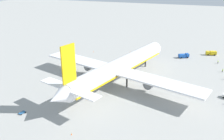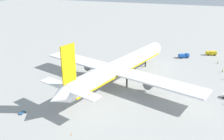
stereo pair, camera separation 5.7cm
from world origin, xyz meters
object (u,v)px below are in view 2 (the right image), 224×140
at_px(ground_worker_3, 218,62).
at_px(traffic_cone_0, 71,134).
at_px(traffic_cone_2, 93,52).
at_px(traffic_cone_1, 130,52).
at_px(service_truck_0, 184,56).
at_px(airliner, 119,67).
at_px(baggage_cart_0, 22,113).
at_px(service_truck_2, 211,53).
at_px(ground_worker_0, 223,70).

relative_size(ground_worker_3, traffic_cone_0, 3.15).
bearing_deg(traffic_cone_0, traffic_cone_2, 18.82).
height_order(traffic_cone_0, traffic_cone_1, same).
bearing_deg(service_truck_0, traffic_cone_0, 162.50).
distance_m(airliner, traffic_cone_2, 47.11).
bearing_deg(baggage_cart_0, ground_worker_3, -41.26).
distance_m(service_truck_0, baggage_cart_0, 93.84).
distance_m(service_truck_0, traffic_cone_2, 53.84).
distance_m(service_truck_2, traffic_cone_1, 48.28).
distance_m(service_truck_2, ground_worker_0, 26.91).
distance_m(service_truck_2, ground_worker_3, 14.40).
height_order(service_truck_2, traffic_cone_0, service_truck_2).
xyz_separation_m(airliner, ground_worker_0, (28.26, -44.54, -6.47)).
xyz_separation_m(baggage_cart_0, ground_worker_0, (64.00, -68.55, 0.62)).
relative_size(service_truck_0, traffic_cone_0, 11.34).
height_order(traffic_cone_0, traffic_cone_2, same).
distance_m(service_truck_0, traffic_cone_1, 32.01).
xyz_separation_m(service_truck_0, baggage_cart_0, (-80.09, 48.89, -1.06)).
bearing_deg(traffic_cone_0, airliner, -2.74).
height_order(service_truck_0, service_truck_2, service_truck_2).
bearing_deg(airliner, traffic_cone_2, 37.62).
bearing_deg(airliner, ground_worker_0, -57.60).
relative_size(service_truck_0, traffic_cone_1, 11.34).
bearing_deg(traffic_cone_1, ground_worker_3, -94.01).
xyz_separation_m(traffic_cone_0, traffic_cone_1, (85.03, 5.15, 0.00)).
xyz_separation_m(ground_worker_3, traffic_cone_2, (-3.84, 71.52, -0.61)).
bearing_deg(traffic_cone_0, service_truck_0, -17.50).
xyz_separation_m(traffic_cone_1, traffic_cone_2, (-7.36, 21.33, 0.00)).
height_order(service_truck_0, ground_worker_3, service_truck_0).
relative_size(service_truck_2, ground_worker_0, 3.63).
bearing_deg(baggage_cart_0, service_truck_0, -31.40).
distance_m(ground_worker_3, traffic_cone_2, 71.63).
xyz_separation_m(service_truck_0, traffic_cone_2, (-7.46, 53.31, -1.05)).
distance_m(ground_worker_3, traffic_cone_0, 93.14).
height_order(airliner, service_truck_0, airliner).
bearing_deg(service_truck_0, traffic_cone_2, 97.97).
relative_size(baggage_cart_0, ground_worker_0, 1.74).
bearing_deg(service_truck_2, traffic_cone_2, 104.65).
height_order(airliner, traffic_cone_1, airliner).
height_order(service_truck_2, baggage_cart_0, service_truck_2).
height_order(service_truck_0, baggage_cart_0, service_truck_0).
bearing_deg(traffic_cone_2, ground_worker_3, -86.93).
relative_size(ground_worker_0, traffic_cone_2, 3.16).
bearing_deg(ground_worker_0, traffic_cone_1, 72.80).
relative_size(service_truck_2, traffic_cone_0, 11.46).
xyz_separation_m(airliner, traffic_cone_2, (36.89, 28.43, -7.07)).
xyz_separation_m(service_truck_2, traffic_cone_2, (-17.89, 68.43, -1.15)).
xyz_separation_m(service_truck_0, service_truck_2, (10.43, -15.11, 0.09)).
relative_size(service_truck_0, service_truck_2, 0.99).
height_order(baggage_cart_0, traffic_cone_2, traffic_cone_2).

